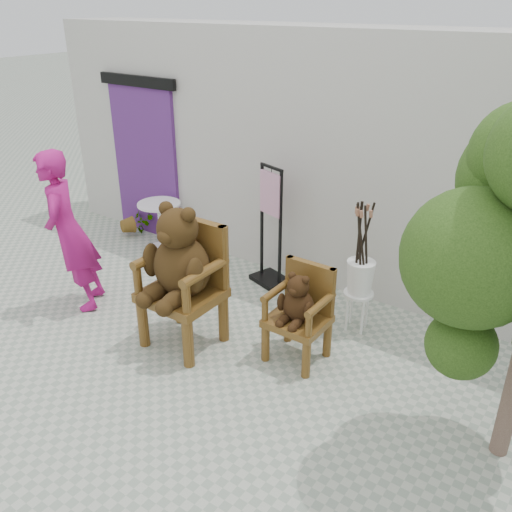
# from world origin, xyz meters

# --- Properties ---
(ground_plane) EXTENTS (60.00, 60.00, 0.00)m
(ground_plane) POSITION_xyz_m (0.00, 0.00, 0.00)
(ground_plane) COLOR #A3A896
(ground_plane) RESTS_ON ground
(back_wall) EXTENTS (9.00, 1.00, 3.00)m
(back_wall) POSITION_xyz_m (0.00, 3.10, 1.50)
(back_wall) COLOR beige
(back_wall) RESTS_ON ground
(doorway) EXTENTS (1.40, 0.11, 2.33)m
(doorway) POSITION_xyz_m (-3.00, 2.58, 1.16)
(doorway) COLOR #52246C
(doorway) RESTS_ON ground
(chair_big) EXTENTS (0.74, 0.81, 1.53)m
(chair_big) POSITION_xyz_m (-0.58, 0.66, 0.87)
(chair_big) COLOR #503211
(chair_big) RESTS_ON ground
(chair_small) EXTENTS (0.56, 0.51, 0.98)m
(chair_small) POSITION_xyz_m (0.52, 1.12, 0.58)
(chair_small) COLOR #503211
(chair_small) RESTS_ON ground
(person) EXTENTS (0.76, 0.80, 1.84)m
(person) POSITION_xyz_m (-2.12, 0.51, 0.92)
(person) COLOR #A6146B
(person) RESTS_ON ground
(cafe_table) EXTENTS (0.60, 0.60, 0.70)m
(cafe_table) POSITION_xyz_m (-2.41, 2.20, 0.44)
(cafe_table) COLOR white
(cafe_table) RESTS_ON ground
(display_stand) EXTENTS (0.54, 0.47, 1.51)m
(display_stand) POSITION_xyz_m (-0.60, 2.27, 0.58)
(display_stand) COLOR black
(display_stand) RESTS_ON ground
(stool_bucket) EXTENTS (0.32, 0.32, 1.45)m
(stool_bucket) POSITION_xyz_m (0.77, 1.91, 0.64)
(stool_bucket) COLOR white
(stool_bucket) RESTS_ON ground
(potted_plant) EXTENTS (0.50, 0.47, 0.44)m
(potted_plant) POSITION_xyz_m (-3.09, 2.35, 0.22)
(potted_plant) COLOR #1A340E
(potted_plant) RESTS_ON ground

